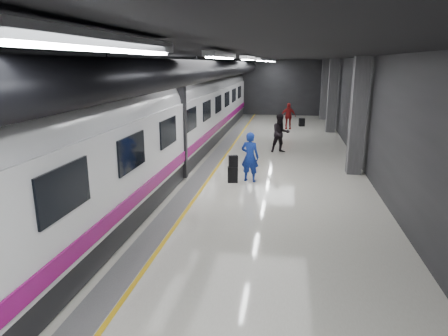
{
  "coord_description": "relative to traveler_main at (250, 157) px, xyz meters",
  "views": [
    {
      "loc": [
        1.95,
        -13.95,
        4.25
      ],
      "look_at": [
        0.1,
        -2.67,
        1.23
      ],
      "focal_mm": 32.0,
      "sensor_mm": 36.0,
      "label": 1
    }
  ],
  "objects": [
    {
      "name": "platform_hall",
      "position": [
        -0.88,
        0.73,
        2.62
      ],
      "size": [
        10.02,
        40.02,
        4.51
      ],
      "color": "black",
      "rests_on": "ground"
    },
    {
      "name": "traveler_far_a",
      "position": [
        0.97,
        5.15,
        0.02
      ],
      "size": [
        1.1,
        0.98,
        1.89
      ],
      "primitive_type": "imported",
      "rotation": [
        0.0,
        0.0,
        0.33
      ],
      "color": "black",
      "rests_on": "ground"
    },
    {
      "name": "shoulder_bag",
      "position": [
        -0.58,
        -0.26,
        -0.12
      ],
      "size": [
        0.36,
        0.27,
        0.42
      ],
      "primitive_type": "cube",
      "rotation": [
        0.0,
        0.0,
        0.37
      ],
      "color": "black",
      "rests_on": "suitcase_main"
    },
    {
      "name": "ground",
      "position": [
        -0.59,
        -0.22,
        -0.92
      ],
      "size": [
        40.0,
        40.0,
        0.0
      ],
      "primitive_type": "plane",
      "color": "silver",
      "rests_on": "ground"
    },
    {
      "name": "train",
      "position": [
        -3.84,
        -0.23,
        1.15
      ],
      "size": [
        3.05,
        38.0,
        4.05
      ],
      "color": "black",
      "rests_on": "ground"
    },
    {
      "name": "traveler_main",
      "position": [
        0.0,
        0.0,
        0.0
      ],
      "size": [
        0.75,
        0.58,
        1.84
      ],
      "primitive_type": "imported",
      "rotation": [
        0.0,
        0.0,
        2.91
      ],
      "color": "#1749B2",
      "rests_on": "ground"
    },
    {
      "name": "traveler_far_b",
      "position": [
        1.29,
        12.51,
        -0.07
      ],
      "size": [
        1.03,
        0.49,
        1.71
      ],
      "primitive_type": "imported",
      "rotation": [
        0.0,
        0.0,
        0.07
      ],
      "color": "maroon",
      "rests_on": "ground"
    },
    {
      "name": "suitcase_main",
      "position": [
        -0.6,
        -0.27,
        -0.63
      ],
      "size": [
        0.4,
        0.3,
        0.59
      ],
      "primitive_type": "cube",
      "rotation": [
        0.0,
        0.0,
        0.23
      ],
      "color": "black",
      "rests_on": "ground"
    },
    {
      "name": "suitcase_far",
      "position": [
        2.23,
        13.78,
        -0.64
      ],
      "size": [
        0.43,
        0.35,
        0.55
      ],
      "primitive_type": "cube",
      "rotation": [
        0.0,
        0.0,
        0.3
      ],
      "color": "black",
      "rests_on": "ground"
    }
  ]
}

